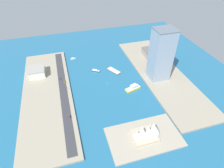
% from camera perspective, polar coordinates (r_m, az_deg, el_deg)
% --- Properties ---
extents(ground_plane, '(440.00, 440.00, 0.00)m').
position_cam_1_polar(ground_plane, '(300.64, -1.37, 0.18)').
color(ground_plane, '#23668E').
extents(quay_west, '(70.00, 240.00, 2.77)m').
position_cam_1_polar(quay_west, '(331.29, 14.41, 3.20)').
color(quay_west, '#9E937F').
rests_on(quay_west, ground_plane).
extents(quay_east, '(70.00, 240.00, 2.77)m').
position_cam_1_polar(quay_east, '(295.67, -19.12, -2.80)').
color(quay_east, '#9E937F').
rests_on(quay_east, ground_plane).
extents(peninsula_point, '(85.03, 50.08, 2.00)m').
position_cam_1_polar(peninsula_point, '(231.52, 9.66, -15.54)').
color(peninsula_point, '#A89E89').
rests_on(peninsula_point, ground_plane).
extents(road_strip, '(11.29, 228.00, 0.15)m').
position_cam_1_polar(road_strip, '(293.00, -14.58, -1.77)').
color(road_strip, '#38383D').
rests_on(road_strip, quay_east).
extents(patrol_launch_navy, '(14.83, 10.80, 3.36)m').
position_cam_1_polar(patrol_launch_navy, '(328.76, -4.99, 4.09)').
color(patrol_launch_navy, '#1E284C').
rests_on(patrol_launch_navy, ground_plane).
extents(ferry_yellow_fast, '(26.40, 14.98, 7.67)m').
position_cam_1_polar(ferry_yellow_fast, '(289.68, 6.40, -1.14)').
color(ferry_yellow_fast, yellow).
rests_on(ferry_yellow_fast, ground_plane).
extents(barge_flat_brown, '(20.92, 27.20, 2.85)m').
position_cam_1_polar(barge_flat_brown, '(328.71, 0.48, 4.17)').
color(barge_flat_brown, brown).
rests_on(barge_flat_brown, ground_plane).
extents(yacht_sleek_gray, '(11.14, 5.04, 3.58)m').
position_cam_1_polar(yacht_sleek_gray, '(369.16, -11.75, 7.54)').
color(yacht_sleek_gray, '#999EA3').
rests_on(yacht_sleek_gray, ground_plane).
extents(carpark_squat_concrete, '(36.72, 27.68, 12.96)m').
position_cam_1_polar(carpark_squat_concrete, '(375.61, 12.22, 9.47)').
color(carpark_squat_concrete, gray).
rests_on(carpark_squat_concrete, quay_west).
extents(hotel_broad_white, '(26.22, 27.57, 13.21)m').
position_cam_1_polar(hotel_broad_white, '(334.40, -21.86, 3.48)').
color(hotel_broad_white, silver).
rests_on(hotel_broad_white, quay_east).
extents(tower_tall_glass, '(31.00, 27.64, 81.78)m').
position_cam_1_polar(tower_tall_glass, '(297.55, 14.66, 8.53)').
color(tower_tall_glass, '#8C9EB2').
rests_on(tower_tall_glass, quay_west).
extents(pickup_red, '(2.09, 4.49, 1.74)m').
position_cam_1_polar(pickup_red, '(250.31, -12.75, -9.65)').
color(pickup_red, black).
rests_on(pickup_red, road_strip).
extents(sedan_silver, '(1.97, 4.61, 1.64)m').
position_cam_1_polar(sedan_silver, '(351.23, -15.05, 5.74)').
color(sedan_silver, black).
rests_on(sedan_silver, road_strip).
extents(hatchback_blue, '(2.00, 4.29, 1.69)m').
position_cam_1_polar(hatchback_blue, '(314.98, -15.53, 1.45)').
color(hatchback_blue, black).
rests_on(hatchback_blue, road_strip).
extents(taxi_yellow_cab, '(1.88, 4.81, 1.64)m').
position_cam_1_polar(taxi_yellow_cab, '(306.68, -14.19, 0.58)').
color(taxi_yellow_cab, black).
rests_on(taxi_yellow_cab, road_strip).
extents(traffic_light_waterfront, '(0.36, 0.36, 6.50)m').
position_cam_1_polar(traffic_light_waterfront, '(289.07, -13.35, -1.07)').
color(traffic_light_waterfront, black).
rests_on(traffic_light_waterfront, quay_east).
extents(opera_landmark, '(34.05, 23.74, 22.01)m').
position_cam_1_polar(opera_landmark, '(224.70, 10.44, -13.97)').
color(opera_landmark, '#BCAD93').
rests_on(opera_landmark, peninsula_point).
extents(park_tree_cluster, '(10.96, 13.50, 8.79)m').
position_cam_1_polar(park_tree_cluster, '(315.14, 13.73, 2.87)').
color(park_tree_cluster, brown).
rests_on(park_tree_cluster, quay_west).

